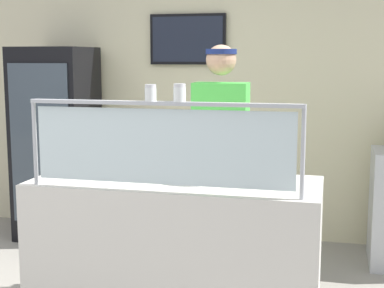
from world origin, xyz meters
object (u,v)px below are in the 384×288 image
object	(u,v)px
pizza_tray	(191,175)
parmesan_shaker	(151,94)
pepper_flake_shaker	(180,94)
drink_fridge	(57,143)
pizza_server	(188,172)
worker_figure	(221,153)

from	to	relation	value
pizza_tray	parmesan_shaker	size ratio (longest dim) A/B	5.53
parmesan_shaker	pepper_flake_shaker	size ratio (longest dim) A/B	0.95
drink_fridge	pizza_server	bearing A→B (deg)	-42.56
pizza_server	drink_fridge	distance (m)	2.23
drink_fridge	parmesan_shaker	bearing A→B (deg)	-50.74
pepper_flake_shaker	worker_figure	size ratio (longest dim) A/B	0.05
worker_figure	parmesan_shaker	bearing A→B (deg)	-101.05
pizza_tray	pizza_server	bearing A→B (deg)	-124.69
pizza_server	drink_fridge	xyz separation A→B (m)	(-1.64, 1.51, -0.11)
pizza_server	parmesan_shaker	size ratio (longest dim) A/B	3.09
parmesan_shaker	pizza_server	bearing A→B (deg)	73.05
parmesan_shaker	drink_fridge	size ratio (longest dim) A/B	0.05
pizza_tray	pepper_flake_shaker	xyz separation A→B (m)	(0.04, -0.39, 0.52)
worker_figure	drink_fridge	xyz separation A→B (m)	(-1.73, 0.88, -0.12)
pizza_tray	parmesan_shaker	bearing A→B (deg)	-108.00
parmesan_shaker	worker_figure	distance (m)	1.12
pizza_server	pepper_flake_shaker	world-z (taller)	pepper_flake_shaker
pizza_server	drink_fridge	size ratio (longest dim) A/B	0.16
parmesan_shaker	drink_fridge	world-z (taller)	drink_fridge
worker_figure	drink_fridge	bearing A→B (deg)	152.90
pizza_server	pizza_tray	bearing A→B (deg)	57.04
pizza_tray	pizza_server	distance (m)	0.03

